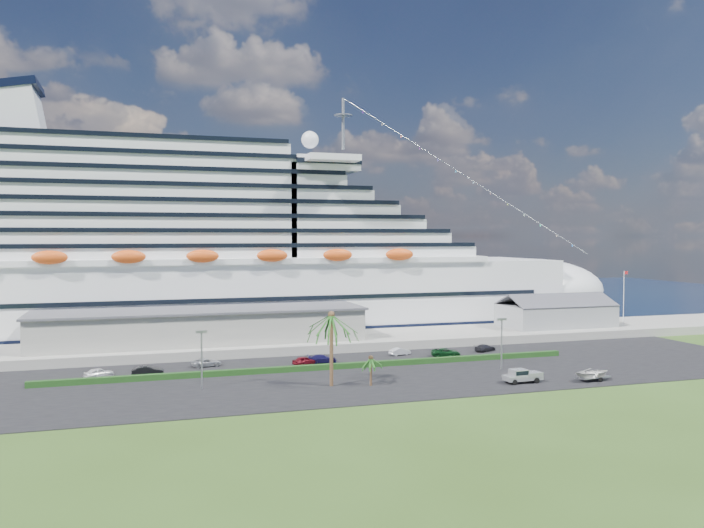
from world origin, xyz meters
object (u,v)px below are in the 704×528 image
object	(u,v)px
pickup_truck	(522,375)
parked_car_3	(322,359)
cruise_ship	(207,259)
boat_trailer	(594,373)

from	to	relation	value
pickup_truck	parked_car_3	bearing A→B (deg)	134.53
parked_car_3	pickup_truck	distance (m)	34.23
cruise_ship	pickup_truck	world-z (taller)	cruise_ship
cruise_ship	parked_car_3	distance (m)	47.38
cruise_ship	boat_trailer	xyz separation A→B (m)	(49.93, -68.54, -15.38)
boat_trailer	pickup_truck	bearing A→B (deg)	169.33
cruise_ship	pickup_truck	xyz separation A→B (m)	(38.96, -66.47, -15.45)
pickup_truck	cruise_ship	bearing A→B (deg)	120.37
pickup_truck	boat_trailer	size ratio (longest dim) A/B	0.91
parked_car_3	pickup_truck	xyz separation A→B (m)	(24.00, -24.40, 0.40)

